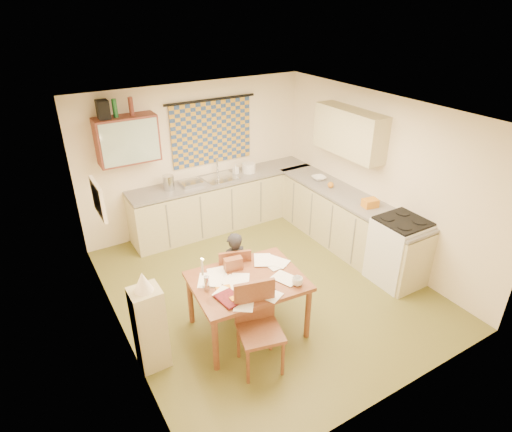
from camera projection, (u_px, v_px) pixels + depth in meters
floor at (266, 287)px, 6.13m from camera, size 4.00×4.50×0.02m
ceiling at (268, 112)px, 4.96m from camera, size 4.00×4.50×0.02m
wall_back at (196, 158)px, 7.26m from camera, size 4.00×0.02×2.50m
wall_front at (401, 305)px, 3.83m from camera, size 4.00×0.02×2.50m
wall_left at (110, 251)px, 4.63m from camera, size 0.02×4.50×2.50m
wall_right at (379, 178)px, 6.46m from camera, size 0.02×4.50×2.50m
window_blind at (212, 133)px, 7.19m from camera, size 1.45×0.03×1.05m
curtain_rod at (211, 100)px, 6.92m from camera, size 1.60×0.04×0.04m
wall_cabinet at (127, 140)px, 6.35m from camera, size 0.90×0.34×0.70m
wall_cabinet_glass at (131, 143)px, 6.22m from camera, size 0.84×0.02×0.64m
upper_cabinet_right at (349, 132)px, 6.52m from camera, size 0.34×1.30×0.70m
framed_print at (98, 199)px, 4.74m from camera, size 0.04×0.50×0.40m
print_canvas at (100, 199)px, 4.76m from camera, size 0.01×0.42×0.32m
counter_back at (224, 202)px, 7.56m from camera, size 3.30×0.62×0.92m
counter_right at (345, 222)px, 6.91m from camera, size 0.62×2.95×0.92m
stove at (398, 251)px, 6.05m from camera, size 0.64×0.64×0.98m
sink at (221, 180)px, 7.33m from camera, size 0.58×0.49×0.10m
tap at (217, 167)px, 7.40m from camera, size 0.03×0.03×0.28m
dish_rack at (191, 183)px, 7.05m from camera, size 0.36×0.31×0.06m
kettle at (169, 183)px, 6.84m from camera, size 0.24×0.24×0.24m
mixing_bowl at (249, 168)px, 7.54m from camera, size 0.30×0.30×0.16m
soap_bottle at (236, 169)px, 7.46m from camera, size 0.11×0.11×0.18m
bowl at (319, 178)px, 7.25m from camera, size 0.29×0.29×0.06m
orange_bag at (370, 203)px, 6.31m from camera, size 0.24×0.20×0.12m
fruit_orange at (331, 185)px, 6.93m from camera, size 0.10×0.10×0.10m
speaker at (103, 110)px, 6.00m from camera, size 0.17×0.20×0.26m
bottle_green at (115, 108)px, 6.08m from camera, size 0.07×0.07×0.26m
bottle_brown at (131, 106)px, 6.18m from camera, size 0.08×0.08×0.26m
dining_table at (248, 305)px, 5.18m from camera, size 1.37×1.09×0.75m
chair_far at (234, 285)px, 5.69m from camera, size 0.52×0.52×0.90m
chair_near at (260, 343)px, 4.70m from camera, size 0.55×0.55×1.01m
person at (234, 270)px, 5.55m from camera, size 0.43×0.31×1.09m
shelf_stand at (150, 328)px, 4.62m from camera, size 0.32×0.30×1.02m
lampshade at (143, 282)px, 4.34m from camera, size 0.20×0.20×0.22m
letter_rack at (233, 264)px, 5.16m from camera, size 0.23×0.14×0.16m
mug at (297, 281)px, 4.89m from camera, size 0.17×0.17×0.10m
magazine at (221, 303)px, 4.61m from camera, size 0.31×0.36×0.03m
book at (217, 293)px, 4.77m from camera, size 0.28×0.31×0.02m
orange_box at (236, 299)px, 4.66m from camera, size 0.12×0.08×0.04m
eyeglasses at (270, 290)px, 4.81m from camera, size 0.13×0.06×0.02m
candle_holder at (207, 283)px, 4.79m from camera, size 0.08×0.08×0.18m
candle at (202, 267)px, 4.73m from camera, size 0.03×0.03×0.22m
candle_flame at (203, 260)px, 4.64m from camera, size 0.02×0.02×0.02m
papers at (246, 279)px, 5.01m from camera, size 1.23×0.98×0.02m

